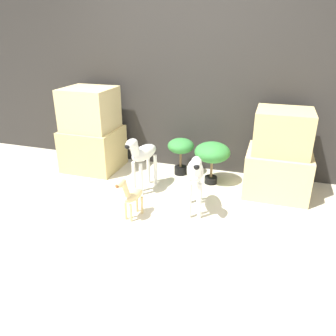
# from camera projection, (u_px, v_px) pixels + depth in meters

# --- Properties ---
(ground_plane) EXTENTS (14.00, 14.00, 0.00)m
(ground_plane) POSITION_uv_depth(u_px,v_px,m) (144.00, 225.00, 3.14)
(ground_plane) COLOR beige
(wall_back) EXTENTS (6.40, 0.08, 2.20)m
(wall_back) POSITION_uv_depth(u_px,v_px,m) (189.00, 84.00, 4.09)
(wall_back) COLOR #2D2B28
(wall_back) RESTS_ON ground_plane
(rock_pillar_left) EXTENTS (0.69, 0.64, 1.07)m
(rock_pillar_left) POSITION_uv_depth(u_px,v_px,m) (92.00, 132.00, 4.26)
(rock_pillar_left) COLOR #D1B775
(rock_pillar_left) RESTS_ON ground_plane
(rock_pillar_right) EXTENTS (0.69, 0.64, 0.96)m
(rock_pillar_right) POSITION_uv_depth(u_px,v_px,m) (279.00, 156.00, 3.61)
(rock_pillar_right) COLOR #DBC184
(rock_pillar_right) RESTS_ON ground_plane
(zebra_right) EXTENTS (0.27, 0.55, 0.68)m
(zebra_right) POSITION_uv_depth(u_px,v_px,m) (195.00, 173.00, 3.19)
(zebra_right) COLOR silver
(zebra_right) RESTS_ON ground_plane
(zebra_left) EXTENTS (0.25, 0.55, 0.68)m
(zebra_left) POSITION_uv_depth(u_px,v_px,m) (142.00, 155.00, 3.65)
(zebra_left) COLOR silver
(zebra_left) RESTS_ON ground_plane
(giraffe_figurine) EXTENTS (0.18, 0.37, 0.47)m
(giraffe_figurine) POSITION_uv_depth(u_px,v_px,m) (131.00, 194.00, 3.16)
(giraffe_figurine) COLOR #E0C184
(giraffe_figurine) RESTS_ON ground_plane
(potted_palm_front) EXTENTS (0.42, 0.42, 0.52)m
(potted_palm_front) POSITION_uv_depth(u_px,v_px,m) (212.00, 154.00, 3.85)
(potted_palm_front) COLOR black
(potted_palm_front) RESTS_ON ground_plane
(potted_palm_back) EXTENTS (0.33, 0.33, 0.48)m
(potted_palm_back) POSITION_uv_depth(u_px,v_px,m) (181.00, 149.00, 4.12)
(potted_palm_back) COLOR black
(potted_palm_back) RESTS_ON ground_plane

